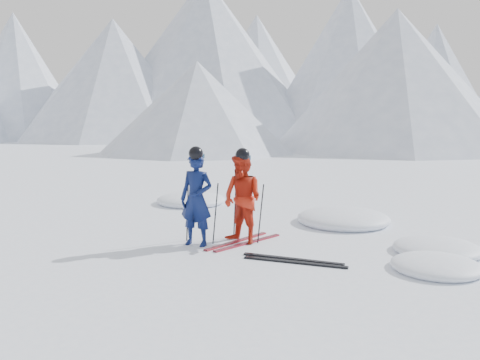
% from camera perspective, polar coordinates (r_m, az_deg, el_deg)
% --- Properties ---
extents(ground, '(160.00, 160.00, 0.00)m').
position_cam_1_polar(ground, '(8.99, 7.14, -7.95)').
color(ground, white).
rests_on(ground, ground).
extents(skier_blue, '(0.66, 0.47, 1.70)m').
position_cam_1_polar(skier_blue, '(9.19, -4.92, -2.16)').
color(skier_blue, '#0B1746').
rests_on(skier_blue, ground).
extents(skier_red, '(0.93, 0.80, 1.65)m').
position_cam_1_polar(skier_red, '(9.32, 0.28, -2.13)').
color(skier_red, red).
rests_on(skier_red, ground).
extents(pole_blue_left, '(0.11, 0.08, 1.13)m').
position_cam_1_polar(pole_blue_left, '(9.53, -5.91, -3.56)').
color(pole_blue_left, black).
rests_on(pole_blue_left, ground).
extents(pole_blue_right, '(0.11, 0.07, 1.13)m').
position_cam_1_polar(pole_blue_right, '(9.32, -2.77, -3.78)').
color(pole_blue_right, black).
rests_on(pole_blue_right, ground).
extents(pole_red_left, '(0.11, 0.09, 1.10)m').
position_cam_1_polar(pole_red_left, '(9.73, -0.58, -3.37)').
color(pole_red_left, black).
rests_on(pole_red_left, ground).
extents(pole_red_right, '(0.11, 0.08, 1.10)m').
position_cam_1_polar(pole_red_right, '(9.37, 2.34, -3.80)').
color(pole_red_right, black).
rests_on(pole_red_right, ground).
extents(ski_worn_left, '(0.43, 1.68, 0.03)m').
position_cam_1_polar(ski_worn_left, '(9.55, -0.36, -6.88)').
color(ski_worn_left, black).
rests_on(ski_worn_left, ground).
extents(ski_worn_right, '(0.54, 1.66, 0.03)m').
position_cam_1_polar(ski_worn_right, '(9.44, 0.93, -7.05)').
color(ski_worn_right, black).
rests_on(ski_worn_right, ground).
extents(ski_loose_a, '(1.70, 0.28, 0.03)m').
position_cam_1_polar(ski_loose_a, '(8.46, 5.93, -8.82)').
color(ski_loose_a, black).
rests_on(ski_loose_a, ground).
extents(ski_loose_b, '(1.70, 0.34, 0.03)m').
position_cam_1_polar(ski_loose_b, '(8.29, 6.17, -9.17)').
color(ski_loose_b, black).
rests_on(ski_loose_b, ground).
extents(snow_lumps, '(8.16, 4.62, 0.44)m').
position_cam_1_polar(snow_lumps, '(11.16, 7.59, -4.91)').
color(snow_lumps, white).
rests_on(snow_lumps, ground).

